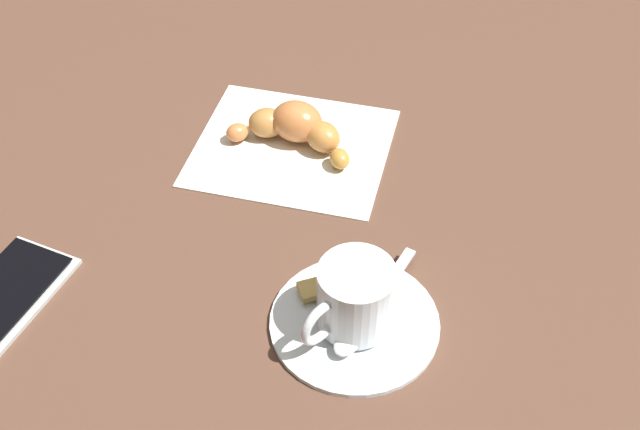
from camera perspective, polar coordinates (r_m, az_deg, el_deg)
The scene contains 7 objects.
ground_plane at distance 0.72m, azimuth -1.29°, elevation 0.08°, with size 1.80×1.80×0.00m, color #513528.
saucer at distance 0.64m, azimuth 2.52°, elevation -7.67°, with size 0.14×0.14×0.01m, color white.
espresso_cup at distance 0.61m, azimuth 2.49°, elevation -5.98°, with size 0.08×0.07×0.06m.
teaspoon at distance 0.63m, azimuth 3.22°, elevation -7.46°, with size 0.12×0.07×0.01m.
sugar_packet at distance 0.65m, azimuth 1.18°, elevation -4.94°, with size 0.06×0.02×0.01m, color tan.
napkin at distance 0.79m, azimuth -2.03°, elevation 4.96°, with size 0.17×0.19×0.00m, color silver.
croissant at distance 0.78m, azimuth -1.81°, elevation 6.40°, with size 0.08×0.13×0.04m.
Camera 1 is at (-0.50, -0.06, 0.51)m, focal length 44.19 mm.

